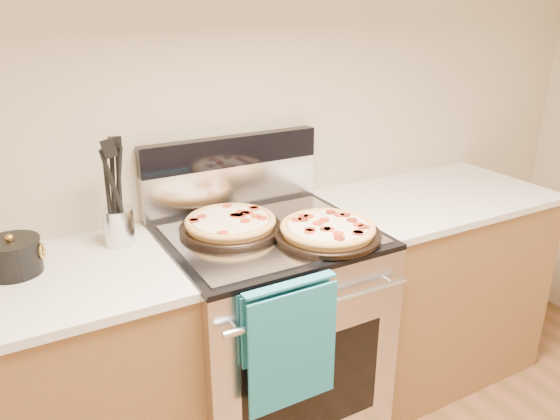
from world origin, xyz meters
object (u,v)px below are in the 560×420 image
saucepan (13,258)px  range_body (268,339)px  pepperoni_pizza_front (328,230)px  pepperoni_pizza_back (231,224)px  utensil_crock (119,226)px

saucepan → range_body: bearing=-8.3°
saucepan → pepperoni_pizza_front: bearing=-15.6°
pepperoni_pizza_back → utensil_crock: (-0.38, 0.12, 0.03)m
range_body → saucepan: 1.00m
pepperoni_pizza_front → saucepan: saucepan is taller
utensil_crock → pepperoni_pizza_back: bearing=-16.8°
range_body → pepperoni_pizza_front: 0.55m
utensil_crock → pepperoni_pizza_front: bearing=-27.5°
saucepan → pepperoni_pizza_back: bearing=-4.2°
pepperoni_pizza_back → saucepan: 0.73m
pepperoni_pizza_back → saucepan: bearing=175.8°
range_body → pepperoni_pizza_front: bearing=-44.4°
pepperoni_pizza_front → pepperoni_pizza_back: bearing=140.8°
range_body → pepperoni_pizza_back: (-0.12, 0.07, 0.50)m
pepperoni_pizza_front → utensil_crock: size_ratio=2.86×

